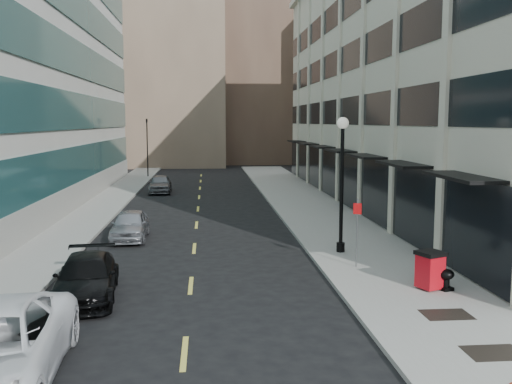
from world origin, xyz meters
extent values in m
cube|color=gray|center=(7.50, 20.00, 0.07)|extent=(5.00, 80.00, 0.15)
cube|color=gray|center=(-6.50, 20.00, 0.07)|extent=(3.00, 80.00, 0.15)
cube|color=beige|center=(17.00, 27.00, 9.00)|extent=(14.00, 46.00, 18.00)
cube|color=black|center=(10.02, 27.00, 2.00)|extent=(0.18, 46.00, 3.60)
cube|color=black|center=(10.03, 27.00, 6.50)|extent=(0.12, 46.00, 1.80)
cube|color=black|center=(10.03, 27.00, 10.00)|extent=(0.12, 46.00, 1.80)
cube|color=black|center=(10.03, 27.00, 13.50)|extent=(0.12, 46.00, 1.80)
cube|color=beige|center=(10.00, 10.00, 9.00)|extent=(0.35, 0.60, 18.00)
cube|color=beige|center=(10.00, 16.00, 9.00)|extent=(0.35, 0.60, 18.00)
cube|color=beige|center=(10.00, 22.00, 9.00)|extent=(0.35, 0.60, 18.00)
cube|color=beige|center=(10.00, 28.00, 9.00)|extent=(0.35, 0.60, 18.00)
cube|color=beige|center=(10.00, 34.00, 9.00)|extent=(0.35, 0.60, 18.00)
cube|color=beige|center=(10.00, 40.00, 9.00)|extent=(0.35, 0.60, 18.00)
cube|color=beige|center=(10.00, 46.00, 9.00)|extent=(0.35, 0.60, 18.00)
cube|color=black|center=(9.35, 7.00, 3.90)|extent=(1.30, 4.00, 0.12)
cube|color=black|center=(9.35, 13.00, 3.90)|extent=(1.30, 4.00, 0.12)
cube|color=black|center=(9.35, 19.00, 3.90)|extent=(1.30, 4.00, 0.12)
cube|color=black|center=(9.35, 25.00, 3.90)|extent=(1.30, 4.00, 0.12)
cube|color=black|center=(9.35, 31.00, 3.90)|extent=(1.30, 4.00, 0.12)
cube|color=black|center=(9.35, 37.00, 3.90)|extent=(1.30, 4.00, 0.12)
cube|color=black|center=(9.35, 43.00, 3.90)|extent=(1.30, 4.00, 0.12)
cube|color=gray|center=(-7.96, 27.00, 0.90)|extent=(0.20, 46.00, 1.80)
cube|color=#296161|center=(-7.97, 27.00, 3.00)|extent=(0.14, 45.60, 2.40)
cube|color=#296161|center=(-7.97, 27.00, 6.50)|extent=(0.14, 45.60, 2.40)
cube|color=#296161|center=(-7.97, 27.00, 10.00)|extent=(0.14, 45.60, 2.40)
cube|color=#296161|center=(-7.97, 27.00, 13.50)|extent=(0.14, 45.60, 2.40)
cube|color=#836C56|center=(-4.00, 68.00, 14.00)|extent=(14.00, 18.00, 28.00)
cube|color=brown|center=(8.00, 72.00, 17.00)|extent=(12.00, 16.00, 34.00)
cube|color=#836C56|center=(-14.00, 78.00, 11.00)|extent=(12.00, 14.00, 22.00)
cube|color=beige|center=(18.00, 66.00, 10.00)|extent=(10.00, 14.00, 20.00)
cube|color=black|center=(7.60, 1.00, 0.15)|extent=(1.40, 1.00, 0.01)
cube|color=black|center=(7.60, 3.80, 0.15)|extent=(1.40, 1.00, 0.01)
cube|color=#D8CC4C|center=(0.00, 2.00, 0.01)|extent=(0.15, 2.20, 0.01)
cube|color=#D8CC4C|center=(0.00, 8.00, 0.01)|extent=(0.15, 2.20, 0.01)
cube|color=#D8CC4C|center=(0.00, 14.00, 0.01)|extent=(0.15, 2.20, 0.01)
cube|color=#D8CC4C|center=(0.00, 20.00, 0.01)|extent=(0.15, 2.20, 0.01)
cube|color=#D8CC4C|center=(0.00, 26.00, 0.01)|extent=(0.15, 2.20, 0.01)
cube|color=#D8CC4C|center=(0.00, 32.00, 0.01)|extent=(0.15, 2.20, 0.01)
cube|color=#D8CC4C|center=(0.00, 38.00, 0.01)|extent=(0.15, 2.20, 0.01)
cube|color=#D8CC4C|center=(0.00, 44.00, 0.01)|extent=(0.15, 2.20, 0.01)
cube|color=#D8CC4C|center=(0.00, 50.00, 0.01)|extent=(0.15, 2.20, 0.01)
cylinder|color=black|center=(-5.50, 48.00, 3.00)|extent=(0.12, 0.12, 6.00)
imported|color=black|center=(-5.50, 48.00, 5.99)|extent=(0.66, 0.66, 1.98)
imported|color=black|center=(-3.38, 6.79, 0.70)|extent=(2.41, 4.96, 1.39)
imported|color=#919398|center=(-3.20, 16.32, 0.72)|extent=(1.77, 4.27, 1.45)
imported|color=slate|center=(-3.20, 35.00, 0.75)|extent=(1.87, 4.42, 1.49)
cube|color=red|center=(8.10, 6.35, 0.78)|extent=(0.94, 0.94, 1.15)
cube|color=black|center=(8.10, 6.35, 1.39)|extent=(1.06, 1.06, 0.14)
cylinder|color=black|center=(7.87, 6.73, 0.28)|extent=(0.07, 0.25, 0.25)
cylinder|color=black|center=(8.33, 6.73, 0.28)|extent=(0.07, 0.25, 0.25)
cylinder|color=black|center=(6.40, 12.12, 0.35)|extent=(0.36, 0.36, 0.41)
cylinder|color=black|center=(6.40, 12.12, 2.97)|extent=(0.16, 0.16, 5.19)
sphere|color=silver|center=(6.40, 12.12, 5.74)|extent=(0.50, 0.50, 0.50)
cone|color=black|center=(6.40, 12.12, 6.02)|extent=(0.14, 0.14, 0.20)
cylinder|color=slate|center=(6.40, 9.51, 1.50)|extent=(0.05, 0.05, 2.70)
cube|color=#AB0B0D|center=(6.40, 9.49, 2.45)|extent=(0.30, 0.16, 0.43)
cube|color=black|center=(8.60, 6.19, 0.21)|extent=(0.50, 0.50, 0.11)
cylinder|color=black|center=(8.60, 6.19, 0.43)|extent=(0.25, 0.25, 0.38)
ellipsoid|color=black|center=(8.60, 6.19, 0.70)|extent=(0.53, 0.53, 0.37)
camera|label=1|loc=(0.61, -11.84, 5.79)|focal=40.00mm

